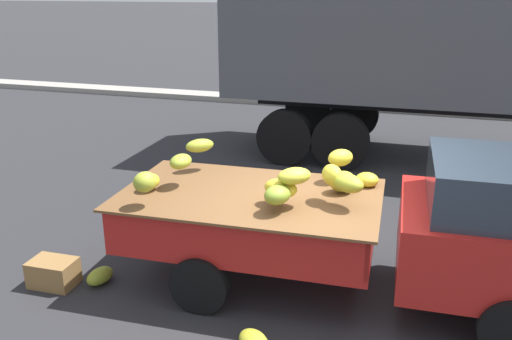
% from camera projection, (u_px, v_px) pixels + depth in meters
% --- Properties ---
extents(ground, '(220.00, 220.00, 0.00)m').
position_uv_depth(ground, '(330.00, 294.00, 6.12)').
color(ground, '#28282B').
extents(curb_strip, '(80.00, 0.80, 0.16)m').
position_uv_depth(curb_strip, '(391.00, 107.00, 15.19)').
color(curb_strip, gray).
rests_on(curb_strip, ground).
extents(pickup_truck, '(5.26, 1.97, 1.70)m').
position_uv_depth(pickup_truck, '(438.00, 229.00, 5.68)').
color(pickup_truck, '#B21E19').
rests_on(pickup_truck, ground).
extents(fallen_banana_bunch_near_tailgate, '(0.29, 0.40, 0.19)m').
position_uv_depth(fallen_banana_bunch_near_tailgate, '(100.00, 276.00, 6.32)').
color(fallen_banana_bunch_near_tailgate, '#92A02C').
rests_on(fallen_banana_bunch_near_tailgate, ground).
extents(produce_crate, '(0.53, 0.37, 0.31)m').
position_uv_depth(produce_crate, '(53.00, 273.00, 6.27)').
color(produce_crate, olive).
rests_on(produce_crate, ground).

